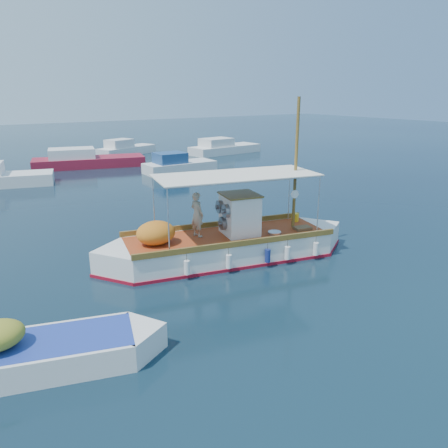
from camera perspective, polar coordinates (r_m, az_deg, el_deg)
ground at (r=16.89m, az=2.94°, el=-4.36°), size 160.00×160.00×0.00m
fishing_caique at (r=16.60m, az=0.23°, el=-2.73°), size 9.84×4.28×6.15m
dinghy at (r=11.33m, az=-23.66°, el=-15.60°), size 5.83×2.88×1.48m
bg_boat_n at (r=38.77m, az=-17.60°, el=7.83°), size 9.39×4.91×1.80m
bg_boat_ne at (r=34.65m, az=-6.04°, el=7.52°), size 5.58×2.21×1.80m
bg_boat_e at (r=45.16m, az=-0.10°, el=9.81°), size 7.74×3.32×1.80m
bg_boat_far_n at (r=45.29m, az=-12.76°, el=9.42°), size 6.50×4.06×1.80m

